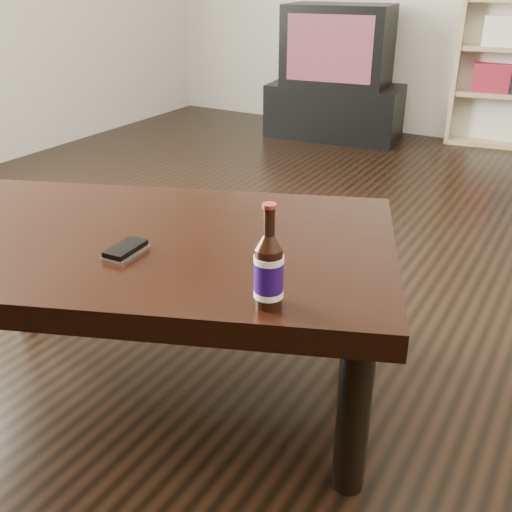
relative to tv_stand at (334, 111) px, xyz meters
The scene contains 7 objects.
floor 2.80m from the tv_stand, 70.57° to the right, with size 5.00×6.00×0.01m, color black.
tv_stand is the anchor object (origin of this frame).
tv 0.45m from the tv_stand, 82.56° to the right, with size 0.77×0.53×0.54m.
bookshelf 1.25m from the tv_stand, 21.91° to the left, with size 0.73×0.42×1.29m.
coffee_table 3.07m from the tv_stand, 76.26° to the right, with size 1.50×1.20×0.49m.
beer_bottle 3.36m from the tv_stand, 69.18° to the right, with size 0.08×0.08×0.23m.
phone 3.19m from the tv_stand, 76.14° to the right, with size 0.07×0.12×0.02m.
Camera 1 is at (0.78, -1.44, 1.13)m, focal length 42.00 mm.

